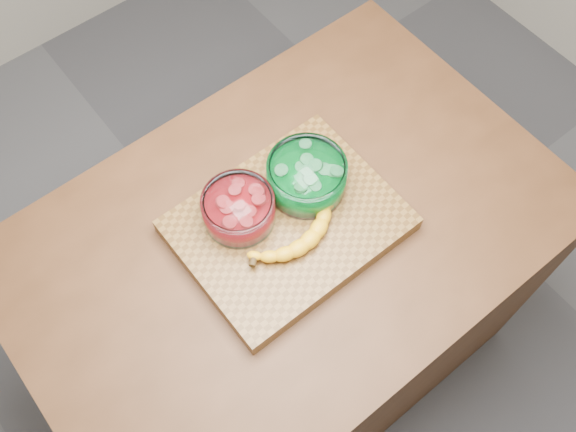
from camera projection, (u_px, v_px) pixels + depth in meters
ground at (288, 350)px, 2.17m from camera, size 3.50×3.50×0.00m
counter at (288, 303)px, 1.77m from camera, size 1.20×0.80×0.90m
cutting_board at (288, 225)px, 1.36m from camera, size 0.45×0.35×0.04m
bowl_red at (239, 209)px, 1.32m from camera, size 0.15×0.15×0.07m
bowl_green at (307, 177)px, 1.35m from camera, size 0.17×0.17×0.08m
banana at (296, 230)px, 1.31m from camera, size 0.26×0.13×0.04m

